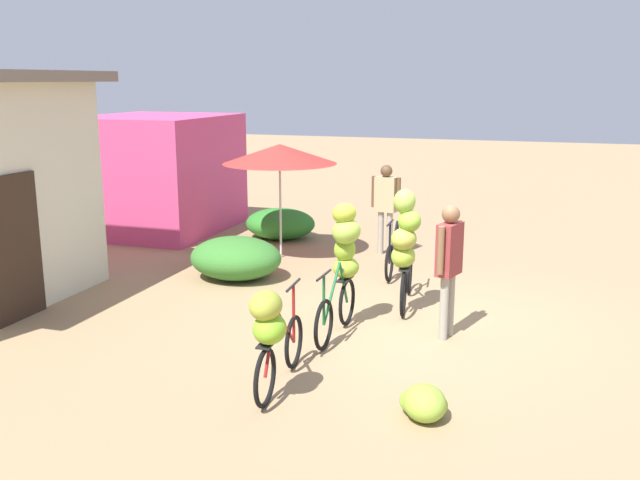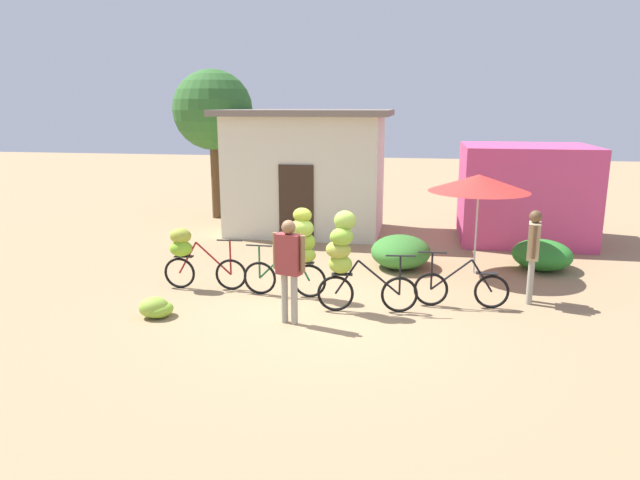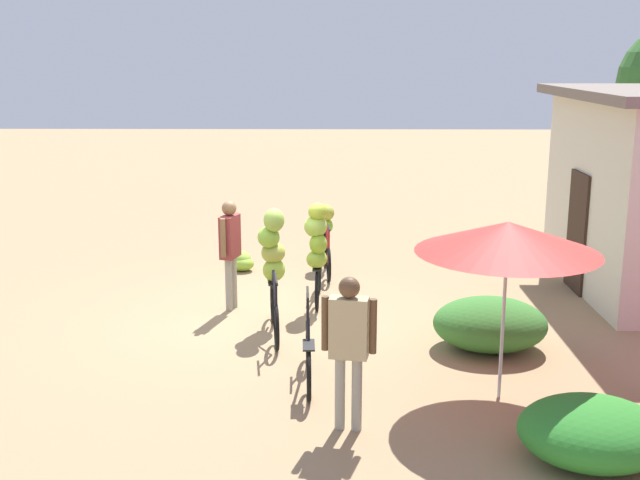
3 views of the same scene
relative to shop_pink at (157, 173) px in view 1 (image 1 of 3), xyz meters
The scene contains 12 objects.
ground_plane 7.82m from the shop_pink, 123.72° to the right, with size 60.00×60.00×0.00m, color #997C57.
shop_pink is the anchor object (origin of this frame).
hedge_bush_front_left 4.53m from the shop_pink, 133.04° to the right, with size 1.30×1.53×0.70m, color #35742C.
hedge_bush_front_right 2.99m from the shop_pink, 90.16° to the right, with size 1.26×1.45×0.62m, color #2A7B28.
market_umbrella 3.80m from the shop_pink, 113.32° to the right, with size 2.07×2.07×2.09m.
bicycle_leftmost 8.90m from the shop_pink, 141.76° to the right, with size 1.63×0.44×1.19m.
bicycle_near_pile 7.39m from the shop_pink, 130.55° to the right, with size 1.59×0.44×1.68m.
bicycle_center_loaded 7.32m from the shop_pink, 121.66° to the right, with size 1.72×0.44×1.76m.
bicycle_by_shop 6.05m from the shop_pink, 108.44° to the right, with size 1.65×0.15×0.99m.
banana_pile_on_ground 9.97m from the shop_pink, 134.50° to the right, with size 0.68×0.62×0.35m.
person_vendor 8.38m from the shop_pink, 123.96° to the right, with size 0.56×0.31×1.72m.
person_bystander 5.26m from the shop_pink, 97.15° to the right, with size 0.27×0.57×1.69m.
Camera 1 is at (-8.94, -1.65, 3.22)m, focal length 39.34 mm.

